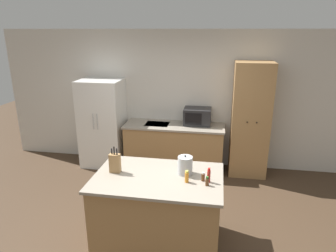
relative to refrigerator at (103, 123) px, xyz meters
name	(u,v)px	position (x,y,z in m)	size (l,w,h in m)	color
ground_plane	(160,233)	(1.52, -1.98, -0.85)	(14.00, 14.00, 0.00)	#423021
wall_back	(183,99)	(1.52, 0.35, 0.45)	(7.20, 0.06, 2.60)	beige
refrigerator	(103,123)	(0.00, 0.00, 0.00)	(0.80, 0.67, 1.69)	white
back_counter	(174,147)	(1.41, 0.01, -0.40)	(1.87, 0.66, 0.89)	#9E7547
pantry_cabinet	(250,120)	(2.78, 0.06, 0.19)	(0.66, 0.55, 2.07)	#9E7547
kitchen_island	(158,210)	(1.54, -2.15, -0.38)	(1.52, 1.00, 0.93)	#9E7547
microwave	(197,116)	(1.83, 0.11, 0.20)	(0.50, 0.38, 0.31)	#232326
knife_block	(115,163)	(1.01, -2.13, 0.21)	(0.13, 0.08, 0.33)	#9E7547
spice_bottle_tall_dark	(203,177)	(2.07, -2.17, 0.14)	(0.04, 0.04, 0.10)	#563319
spice_bottle_short_red	(187,177)	(1.89, -2.24, 0.16)	(0.05, 0.05, 0.14)	orange
spice_bottle_amber_oil	(209,176)	(2.13, -2.20, 0.17)	(0.04, 0.04, 0.17)	#B2281E
spice_bottle_green_herb	(207,181)	(2.12, -2.28, 0.14)	(0.04, 0.04, 0.11)	#563319
kettle	(185,165)	(1.85, -2.03, 0.20)	(0.18, 0.18, 0.24)	#B2B5B7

